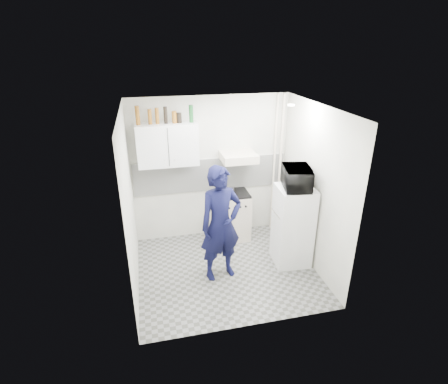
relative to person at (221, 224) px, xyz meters
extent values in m
plane|color=slate|center=(0.12, 0.10, -0.91)|extent=(2.80, 2.80, 0.00)
plane|color=white|center=(0.12, 0.10, 1.69)|extent=(2.80, 2.80, 0.00)
plane|color=silver|center=(0.12, 1.35, 0.39)|extent=(2.80, 0.00, 2.80)
plane|color=silver|center=(-1.28, 0.10, 0.39)|extent=(0.00, 2.60, 2.60)
plane|color=silver|center=(1.52, 0.10, 0.39)|extent=(0.00, 2.60, 2.60)
imported|color=black|center=(0.00, 0.00, 0.00)|extent=(0.74, 0.57, 1.82)
cube|color=beige|center=(0.48, 1.10, -0.47)|extent=(0.55, 0.55, 0.88)
cube|color=white|center=(1.22, 0.10, -0.24)|extent=(0.59, 0.59, 1.34)
cube|color=black|center=(0.48, 1.10, -0.01)|extent=(0.53, 0.53, 0.03)
cylinder|color=silver|center=(0.39, 1.10, 0.06)|extent=(0.20, 0.20, 0.11)
imported|color=black|center=(1.22, 0.10, 0.60)|extent=(0.66, 0.51, 0.33)
cylinder|color=brown|center=(-1.07, 1.17, 1.44)|extent=(0.07, 0.07, 0.30)
cylinder|color=brown|center=(-0.88, 1.17, 1.41)|extent=(0.06, 0.06, 0.24)
cylinder|color=brown|center=(-0.77, 1.17, 1.42)|extent=(0.06, 0.06, 0.26)
cylinder|color=black|center=(-0.63, 1.17, 1.42)|extent=(0.06, 0.06, 0.27)
cylinder|color=brown|center=(-0.50, 1.17, 1.39)|extent=(0.08, 0.08, 0.19)
cylinder|color=black|center=(-0.42, 1.17, 1.37)|extent=(0.08, 0.08, 0.16)
cylinder|color=#144C1E|center=(-0.22, 1.17, 1.43)|extent=(0.07, 0.07, 0.28)
cube|color=white|center=(-0.63, 1.17, 0.94)|extent=(1.00, 0.35, 0.70)
cube|color=beige|center=(0.57, 1.10, 0.66)|extent=(0.60, 0.50, 0.14)
cube|color=white|center=(0.12, 1.33, 0.29)|extent=(2.74, 0.03, 0.60)
cylinder|color=beige|center=(1.42, 1.27, 0.39)|extent=(0.05, 0.05, 2.60)
cylinder|color=beige|center=(1.30, 1.27, 0.39)|extent=(0.04, 0.04, 2.60)
cylinder|color=white|center=(1.12, 0.30, 1.66)|extent=(0.10, 0.10, 0.02)
camera|label=1|loc=(-0.99, -4.47, 2.53)|focal=28.00mm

